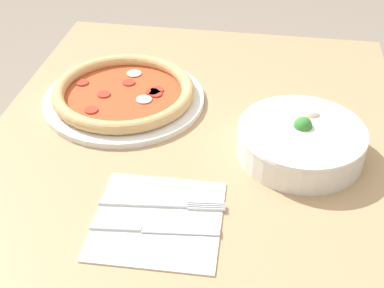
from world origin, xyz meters
The scene contains 6 objects.
dining_table centered at (0.00, 0.00, 0.64)m, with size 1.04×0.77×0.77m.
pizza centered at (-0.16, -0.16, 0.79)m, with size 0.32×0.32×0.04m.
bowl centered at (-0.04, 0.19, 0.81)m, with size 0.22×0.22×0.07m.
napkin centered at (0.16, -0.02, 0.77)m, with size 0.20×0.20×0.00m.
fork centered at (0.13, -0.02, 0.78)m, with size 0.03×0.20×0.00m.
knife centered at (0.18, -0.03, 0.78)m, with size 0.03×0.19×0.01m.
Camera 1 is at (0.72, 0.12, 1.35)m, focal length 50.00 mm.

